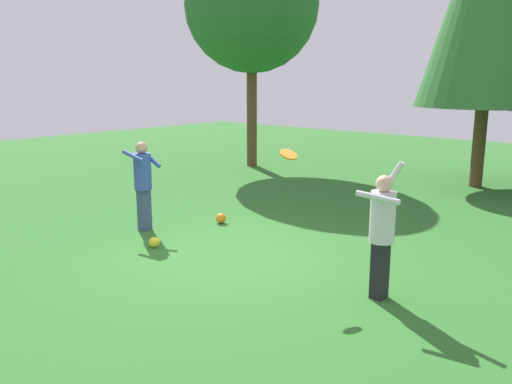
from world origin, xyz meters
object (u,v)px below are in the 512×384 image
at_px(ball_yellow, 154,242).
at_px(ball_orange, 221,218).
at_px(person_thrower, 382,226).
at_px(tree_far_left, 252,5).
at_px(person_catcher, 143,178).
at_px(frisbee, 289,154).

distance_m(ball_yellow, ball_orange, 1.94).
height_order(ball_yellow, ball_orange, ball_orange).
distance_m(person_thrower, tree_far_left, 12.11).
bearing_deg(person_thrower, ball_yellow, 3.85).
distance_m(person_catcher, ball_orange, 1.83).
bearing_deg(ball_orange, ball_yellow, -83.06).
height_order(person_catcher, tree_far_left, tree_far_left).
distance_m(frisbee, ball_yellow, 3.20).
distance_m(person_thrower, ball_orange, 4.62).
bearing_deg(person_thrower, person_catcher, -4.30).
relative_size(person_thrower, frisbee, 5.84).
height_order(frisbee, tree_far_left, tree_far_left).
distance_m(person_thrower, frisbee, 1.72).
xyz_separation_m(frisbee, ball_orange, (-2.84, 1.42, -1.77)).
xyz_separation_m(person_thrower, frisbee, (-1.50, -0.13, 0.84)).
bearing_deg(ball_yellow, ball_orange, 96.94).
bearing_deg(person_thrower, tree_far_left, -44.73).
relative_size(person_catcher, frisbee, 5.43).
xyz_separation_m(person_catcher, ball_orange, (0.79, 1.35, -0.95)).
xyz_separation_m(frisbee, ball_yellow, (-2.61, -0.51, -1.78)).
height_order(frisbee, ball_orange, frisbee).
xyz_separation_m(person_thrower, ball_orange, (-4.34, 1.29, -0.93)).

